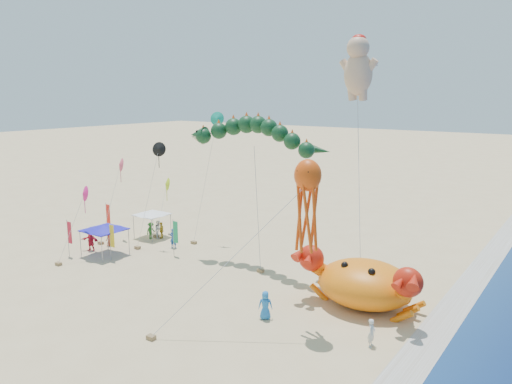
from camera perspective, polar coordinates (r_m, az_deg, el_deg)
ground at (r=36.29m, az=0.79°, el=-10.99°), size 320.00×320.00×0.00m
foam_strip at (r=31.74m, az=19.66°, el=-15.06°), size 320.00×320.00×0.00m
crab_inflatable at (r=33.65m, az=12.27°, el=-10.05°), size 8.58×5.76×3.76m
dragon_kite at (r=39.41m, az=-0.44°, el=6.12°), size 12.15×3.16×11.54m
cherub_kite at (r=40.13m, az=11.60°, el=13.92°), size 5.12×7.74×18.11m
octopus_kite at (r=28.46m, az=5.79°, el=-0.79°), size 7.39×7.29×10.10m
canopy_blue at (r=44.68m, az=-16.98°, el=-3.90°), size 3.40×3.40×2.71m
canopy_white at (r=49.09m, az=-11.82°, el=-2.31°), size 3.01×3.01×2.71m
feather_flags at (r=45.58m, az=-15.73°, el=-4.09°), size 10.59×6.30×3.20m
beachgoers at (r=44.27m, az=-11.74°, el=-5.89°), size 28.13×9.74×1.86m
small_kites at (r=46.61m, az=-12.15°, el=2.40°), size 9.43×13.98×12.11m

